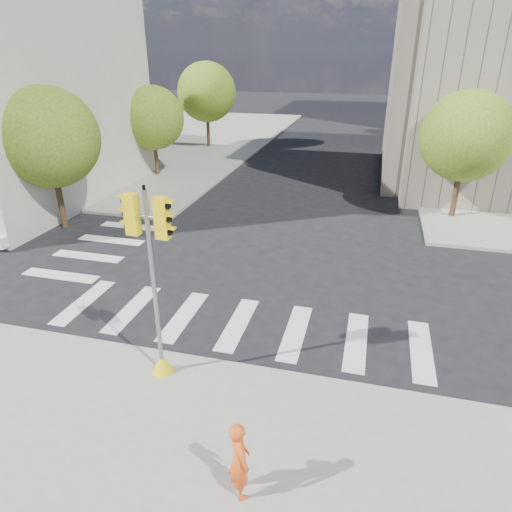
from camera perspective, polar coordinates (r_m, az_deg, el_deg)
The scene contains 12 objects.
ground at distance 15.88m, azimuth 0.13°, elevation -4.77°, with size 160.00×160.00×0.00m, color black.
sidewalk_far_left at distance 46.52m, azimuth -16.43°, elevation 13.97°, with size 28.00×40.00×0.15m, color gray.
tree_lw_near at distance 22.61m, azimuth -24.48°, elevation 13.30°, with size 4.40×4.40×6.41m.
tree_lw_mid at distance 31.03m, azimuth -12.81°, elevation 16.48°, with size 4.00×4.00×5.77m.
tree_lw_far at distance 40.07m, azimuth -6.20°, elevation 19.70°, with size 4.80×4.80×6.95m.
tree_re_near at distance 24.06m, azimuth 24.80°, elevation 13.43°, with size 4.20×4.20×6.16m.
tree_re_mid at distance 35.82m, azimuth 22.06°, elevation 17.32°, with size 4.60×4.60×6.66m.
tree_re_far at distance 47.76m, azimuth 20.48°, elevation 18.33°, with size 4.00×4.00×5.88m.
lamp_near at distance 27.98m, azimuth 24.83°, elevation 15.80°, with size 0.35×0.18×8.11m.
lamp_far at distance 41.80m, azimuth 21.97°, elevation 18.44°, with size 0.35×0.18×8.11m.
traffic_signal at distance 11.23m, azimuth -12.45°, elevation -5.41°, with size 1.07×0.56×4.95m.
photographer at distance 9.04m, azimuth -2.11°, elevation -24.08°, with size 0.60×0.40×1.65m, color #EF5816.
Camera 1 is at (3.46, -13.43, 7.74)m, focal length 32.00 mm.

